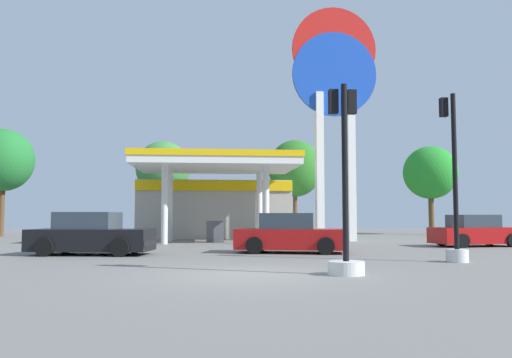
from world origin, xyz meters
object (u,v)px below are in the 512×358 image
tree_0 (3,160)px  tree_3 (430,173)px  station_pole_sign (334,89)px  car_1 (476,232)px  traffic_signal_0 (345,215)px  traffic_signal_1 (455,209)px  car_0 (91,235)px  tree_1 (163,169)px  car_2 (291,235)px  tree_2 (295,169)px

tree_0 → tree_3: (30.26, 0.88, -0.55)m
tree_3 → station_pole_sign: bearing=-135.1°
car_1 → tree_3: tree_3 is taller
car_1 → traffic_signal_0: traffic_signal_0 is taller
traffic_signal_1 → station_pole_sign: bearing=91.6°
station_pole_sign → tree_3: (9.55, 9.51, -3.76)m
car_0 → tree_1: tree_1 is taller
car_0 → car_2: size_ratio=1.00×
tree_1 → tree_3: (19.80, -1.63, -0.30)m
car_1 → tree_0: tree_0 is taller
tree_0 → tree_3: tree_0 is taller
car_2 → tree_1: size_ratio=0.63×
car_0 → tree_2: 20.93m
car_1 → tree_1: 22.93m
tree_2 → car_0: bearing=-119.7°
car_0 → car_1: (15.92, 3.62, -0.04)m
traffic_signal_0 → car_1: bearing=50.3°
tree_2 → traffic_signal_1: bearing=-87.0°
tree_0 → tree_2: bearing=0.3°
station_pole_sign → car_0: size_ratio=2.97×
car_1 → tree_2: tree_2 is taller
traffic_signal_1 → tree_2: size_ratio=0.74×
car_1 → tree_1: bearing=132.5°
car_2 → tree_1: 21.32m
traffic_signal_0 → tree_0: bearing=124.7°
tree_2 → tree_3: tree_2 is taller
car_0 → tree_0: bearing=118.9°
station_pole_sign → traffic_signal_1: 14.64m
traffic_signal_0 → tree_2: size_ratio=0.66×
car_1 → tree_1: size_ratio=0.59×
station_pole_sign → tree_2: (-0.76, 8.75, -3.60)m
traffic_signal_0 → tree_1: 28.08m
tree_0 → tree_3: 30.28m
car_2 → tree_0: 24.63m
car_0 → traffic_signal_1: traffic_signal_1 is taller
car_2 → tree_0: (-16.87, 17.38, 4.45)m
tree_0 → tree_2: 19.96m
traffic_signal_0 → tree_1: size_ratio=0.64×
tree_2 → tree_1: bearing=165.9°
car_1 → car_0: bearing=-167.2°
tree_0 → car_1: bearing=-28.7°
car_1 → traffic_signal_0: (-8.70, -10.48, 0.72)m
traffic_signal_0 → tree_0: (-17.00, 24.58, 3.75)m
tree_0 → tree_1: bearing=13.5°
tree_3 → tree_1: bearing=175.3°
car_1 → tree_3: 16.14m
station_pole_sign → tree_1: bearing=132.6°
traffic_signal_0 → traffic_signal_1: 5.05m
car_0 → car_1: size_ratio=1.07×
tree_3 → traffic_signal_1: bearing=-112.2°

